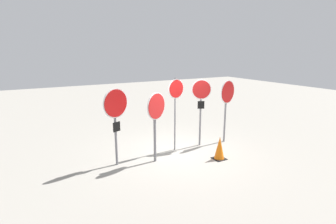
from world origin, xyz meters
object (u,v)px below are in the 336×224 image
Objects in this scene: stop_sign_0 at (116,111)px; stop_sign_4 at (227,97)px; stop_sign_2 at (176,96)px; stop_sign_3 at (201,98)px; traffic_cone_0 at (220,148)px; stop_sign_1 at (156,114)px.

stop_sign_0 is 4.34m from stop_sign_4.
stop_sign_2 is 1.05m from stop_sign_3.
stop_sign_2 reaches higher than stop_sign_3.
stop_sign_3 is at bearing 82.28° from traffic_cone_0.
stop_sign_3 reaches higher than stop_sign_1.
stop_sign_4 is 2.23m from traffic_cone_0.
stop_sign_0 is 3.54m from traffic_cone_0.
stop_sign_1 is 2.15m from stop_sign_3.
stop_sign_2 is 3.37× the size of traffic_cone_0.
stop_sign_2 is 2.27m from traffic_cone_0.
stop_sign_0 reaches higher than traffic_cone_0.
stop_sign_2 reaches higher than stop_sign_4.
stop_sign_1 is 0.87× the size of stop_sign_2.
stop_sign_2 is 2.15m from stop_sign_4.
stop_sign_1 is at bearing 156.56° from traffic_cone_0.
stop_sign_3 is at bearing -11.79° from stop_sign_1.
traffic_cone_0 is (1.90, -0.82, -1.20)m from stop_sign_1.
traffic_cone_0 is at bearing -69.12° from stop_sign_2.
stop_sign_4 is at bearing 17.23° from stop_sign_3.
stop_sign_2 is (2.20, 0.21, 0.26)m from stop_sign_0.
stop_sign_0 is at bearing 137.91° from stop_sign_1.
stop_sign_3 is (2.08, 0.51, 0.22)m from stop_sign_1.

